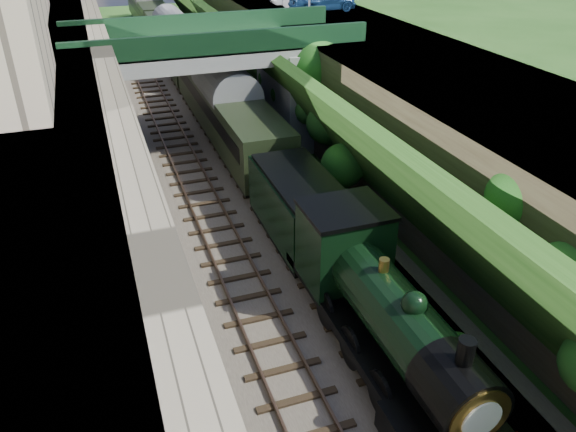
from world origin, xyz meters
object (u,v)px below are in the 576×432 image
Objects in this scene: tree at (315,70)px; tender at (299,211)px; road_bridge at (222,78)px; locomotive at (382,310)px.

tree is 1.10× the size of tender.
road_bridge is 12.50m from tender.
road_bridge is 1.56× the size of locomotive.
road_bridge is 2.67× the size of tender.
road_bridge is at bearing 90.75° from locomotive.
locomotive is at bearing -90.00° from tender.
tree is 11.61m from tender.
road_bridge is 19.74m from locomotive.
tender is (-4.71, -10.17, -3.03)m from tree.
tree is (4.97, -2.09, 0.57)m from road_bridge.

